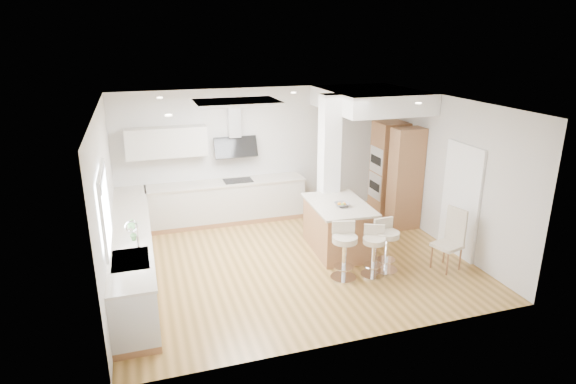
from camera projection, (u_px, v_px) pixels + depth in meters
name	position (u px, v px, depth m)	size (l,w,h in m)	color
ground	(293.00, 260.00, 8.63)	(6.00, 6.00, 0.00)	#B08241
ceiling	(293.00, 260.00, 8.63)	(6.00, 5.00, 0.02)	white
wall_back	(257.00, 153.00, 10.45)	(6.00, 0.04, 2.80)	beige
wall_left	(106.00, 204.00, 7.32)	(0.04, 5.00, 2.80)	beige
wall_right	(444.00, 171.00, 9.05)	(0.04, 5.00, 2.80)	beige
skylight	(237.00, 102.00, 8.07)	(4.10, 2.10, 0.06)	white
window_left	(104.00, 205.00, 6.43)	(0.06, 1.28, 1.07)	white
doorway_right	(460.00, 202.00, 8.62)	(0.05, 1.00, 2.10)	#433D35
counter_left	(133.00, 252.00, 7.92)	(0.63, 4.50, 1.35)	#9F6C44
counter_back	(219.00, 191.00, 10.16)	(3.62, 0.63, 2.50)	#9F6C44
pillar	(329.00, 167.00, 9.35)	(0.35, 0.35, 2.80)	white
soffit	(370.00, 100.00, 9.68)	(1.78, 2.20, 0.40)	white
oven_column	(395.00, 173.00, 10.18)	(0.63, 1.21, 2.10)	#9F6C44
peninsula	(338.00, 227.00, 8.91)	(1.07, 1.56, 0.99)	#9F6C44
bar_stool_a	(344.00, 248.00, 7.85)	(0.52, 0.52, 0.96)	silver
bar_stool_b	(374.00, 249.00, 7.95)	(0.52, 0.52, 0.87)	silver
bar_stool_c	(387.00, 243.00, 8.12)	(0.44, 0.44, 0.91)	silver
dining_chair	(452.00, 237.00, 8.20)	(0.52, 0.52, 1.08)	beige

